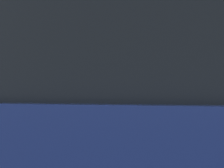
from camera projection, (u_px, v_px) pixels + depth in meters
The scene contains 5 objects.
parking_meter at pixel (141, 92), 3.39m from camera, with size 0.19×0.20×1.41m.
pedestrian_at_meter at pixel (102, 105), 3.56m from camera, with size 0.59×0.43×1.59m.
parked_hatchback_blue at pixel (76, 142), 1.68m from camera, with size 4.01×1.79×1.81m.
background_railing at pixel (183, 112), 5.48m from camera, with size 24.06×0.06×1.00m.
backdrop_wall at pixel (198, 79), 8.18m from camera, with size 32.00×0.50×3.13m, color #ADA38E.
Camera 1 is at (0.75, -3.04, 1.17)m, focal length 51.15 mm.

